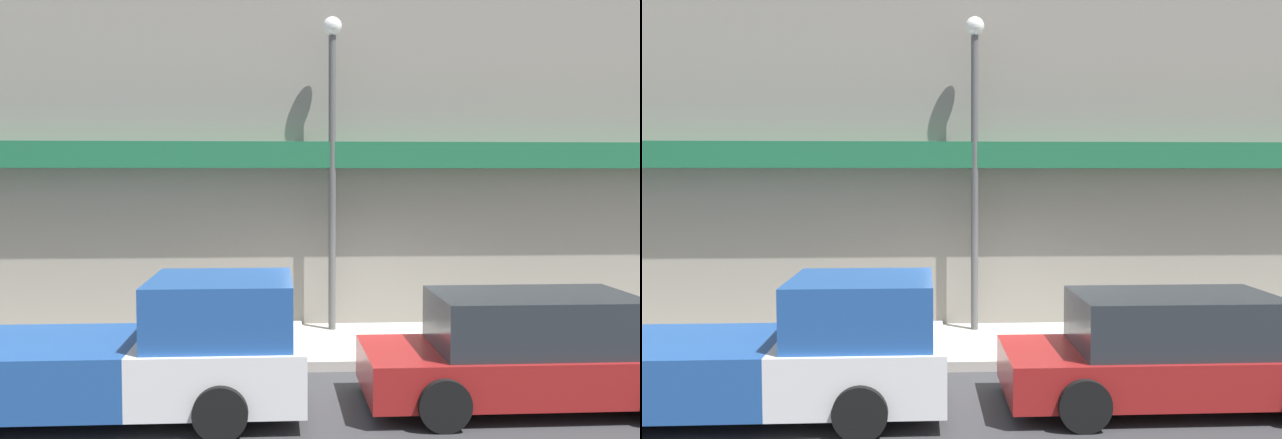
% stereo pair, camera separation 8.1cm
% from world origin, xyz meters
% --- Properties ---
extents(ground_plane, '(80.00, 80.00, 0.00)m').
position_xyz_m(ground_plane, '(0.00, 0.00, 0.00)').
color(ground_plane, '#2D2D30').
extents(sidewalk, '(36.00, 2.95, 0.17)m').
position_xyz_m(sidewalk, '(0.00, 1.48, 0.08)').
color(sidewalk, '#ADA89E').
rests_on(sidewalk, ground).
extents(building, '(19.80, 3.80, 10.46)m').
position_xyz_m(building, '(0.02, 4.43, 5.22)').
color(building, gray).
rests_on(building, ground).
extents(pickup_truck, '(5.43, 2.32, 1.79)m').
position_xyz_m(pickup_truck, '(-3.36, -1.79, 0.78)').
color(pickup_truck, silver).
rests_on(pickup_truck, ground).
extents(parked_car, '(4.61, 2.07, 1.53)m').
position_xyz_m(parked_car, '(2.07, -1.79, 0.74)').
color(parked_car, maroon).
rests_on(parked_car, ground).
extents(fire_hydrant, '(0.21, 0.21, 0.71)m').
position_xyz_m(fire_hydrant, '(2.19, 0.54, 0.52)').
color(fire_hydrant, '#196633').
rests_on(fire_hydrant, sidewalk).
extents(street_lamp, '(0.36, 0.36, 5.95)m').
position_xyz_m(street_lamp, '(-0.33, 2.41, 3.85)').
color(street_lamp, '#4C4C4C').
rests_on(street_lamp, sidewalk).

